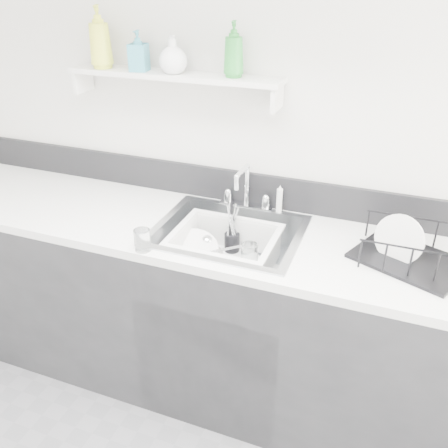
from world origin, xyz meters
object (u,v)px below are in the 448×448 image
at_px(wash_tub, 225,251).
at_px(dish_rack, 411,246).
at_px(counter_run, 228,314).
at_px(sink, 228,249).

xyz_separation_m(wash_tub, dish_rack, (0.75, 0.06, 0.15)).
relative_size(counter_run, sink, 5.00).
height_order(counter_run, wash_tub, wash_tub).
height_order(sink, wash_tub, sink).
distance_m(sink, wash_tub, 0.04).
bearing_deg(counter_run, wash_tub, -91.96).
distance_m(counter_run, wash_tub, 0.38).
distance_m(wash_tub, dish_rack, 0.77).
bearing_deg(wash_tub, sink, 88.04).
bearing_deg(sink, wash_tub, -91.96).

